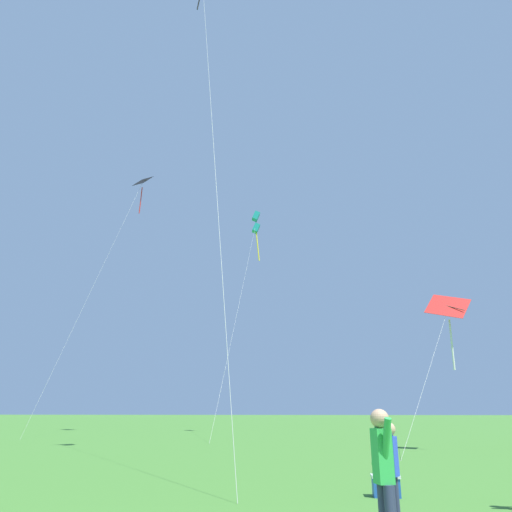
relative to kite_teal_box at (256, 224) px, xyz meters
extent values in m
cube|color=teal|center=(0.00, 0.04, 0.74)|extent=(0.82, 0.84, 0.86)
cube|color=teal|center=(0.00, 0.04, -0.40)|extent=(0.82, 0.84, 0.86)
cylinder|color=#3F382D|center=(0.00, 0.04, 0.17)|extent=(0.05, 0.05, 1.64)
cylinder|color=yellow|center=(0.14, -0.04, -2.03)|extent=(0.43, 0.30, 2.94)
cylinder|color=silver|center=(-0.67, -5.86, -8.82)|extent=(1.34, 11.80, 17.66)
cylinder|color=silver|center=(1.25, -25.54, -6.48)|extent=(3.22, 8.02, 22.33)
cube|color=red|center=(11.16, -15.94, -11.01)|extent=(2.28, 1.61, 1.55)
cylinder|color=#3F382D|center=(11.16, -15.94, -11.01)|extent=(1.20, 1.21, 0.71)
cylinder|color=silver|center=(11.15, -15.94, -12.87)|extent=(0.13, 0.10, 2.38)
cylinder|color=silver|center=(9.37, -18.21, -14.40)|extent=(3.61, 4.55, 6.49)
cube|color=black|center=(-10.43, -0.96, 4.31)|extent=(2.07, 1.69, 1.23)
cylinder|color=#3F382D|center=(-10.43, -0.96, 4.31)|extent=(1.29, 1.11, 0.34)
cylinder|color=red|center=(-10.51, -0.88, 2.43)|extent=(0.27, 0.28, 2.51)
cylinder|color=silver|center=(-12.23, -5.09, -6.73)|extent=(3.60, 8.28, 21.82)
cylinder|color=#2D3351|center=(5.56, -31.74, -17.25)|extent=(0.10, 0.10, 0.79)
cylinder|color=#2D3351|center=(5.64, -31.59, -17.25)|extent=(0.10, 0.10, 0.79)
cube|color=blue|center=(5.60, -31.66, -16.56)|extent=(0.25, 0.26, 0.59)
cylinder|color=blue|center=(5.54, -31.77, -16.42)|extent=(0.20, 0.27, 0.55)
cylinder|color=blue|center=(5.66, -31.56, -16.42)|extent=(0.20, 0.27, 0.55)
sphere|color=tan|center=(5.60, -31.66, -16.16)|extent=(0.22, 0.22, 0.22)
cube|color=green|center=(5.26, -33.27, -16.43)|extent=(0.26, 0.27, 0.66)
cylinder|color=green|center=(5.30, -33.40, -16.26)|extent=(0.17, 0.31, 0.62)
cylinder|color=green|center=(5.22, -33.14, -16.26)|extent=(0.17, 0.31, 0.62)
sphere|color=tan|center=(5.26, -33.27, -15.97)|extent=(0.24, 0.24, 0.24)
cube|color=#2351B2|center=(5.92, -28.44, -17.46)|extent=(0.56, 0.36, 0.38)
cube|color=white|center=(5.92, -28.44, -17.24)|extent=(0.60, 0.40, 0.06)
camera|label=1|loc=(4.37, -40.12, -15.87)|focal=34.03mm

